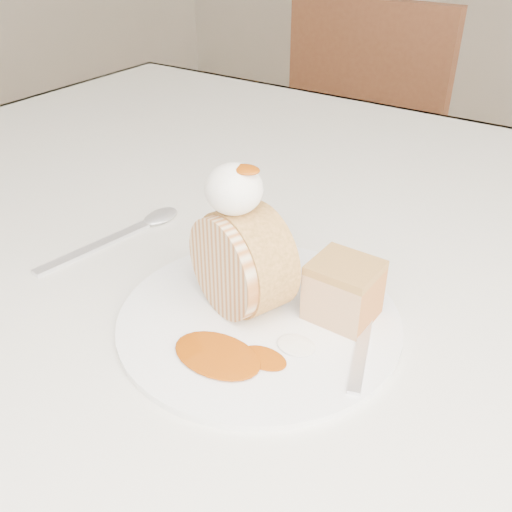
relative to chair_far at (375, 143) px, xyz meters
The scene contains 10 objects.
table 0.95m from the chair_far, 70.91° to the right, with size 1.40×0.90×0.75m.
chair_far is the anchor object (origin of this frame).
plate 1.17m from the chair_far, 72.65° to the right, with size 0.25×0.25×0.01m, color white.
roulade_slice 1.17m from the chair_far, 73.61° to the right, with size 0.09×0.09×0.05m, color #CBB68D.
cake_chunk 1.15m from the chair_far, 69.18° to the right, with size 0.05×0.05×0.05m, color #C08948.
whipped_cream 1.18m from the chair_far, 73.93° to the right, with size 0.05×0.05×0.04m, color white.
caramel_drizzle 1.19m from the chair_far, 73.41° to the right, with size 0.02×0.02×0.01m, color #8F3B05.
caramel_pool 1.23m from the chair_far, 73.47° to the right, with size 0.08×0.05×0.00m, color #8F3B05, non-canonical shape.
fork 1.19m from the chair_far, 68.16° to the right, with size 0.02×0.15×0.00m, color silver.
spoon 1.12m from the chair_far, 83.26° to the right, with size 0.03×0.17×0.00m, color silver.
Camera 1 is at (0.25, -0.33, 1.06)m, focal length 40.00 mm.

